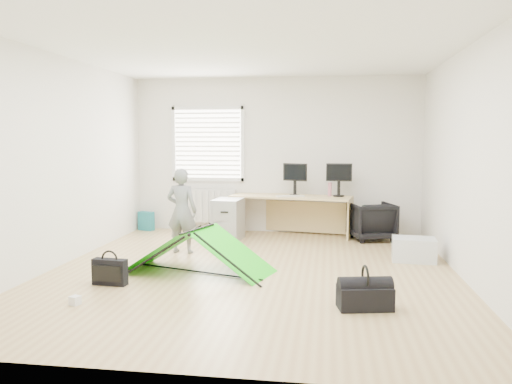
# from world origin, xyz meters

# --- Properties ---
(ground) EXTENTS (5.50, 5.50, 0.00)m
(ground) POSITION_xyz_m (0.00, 0.00, 0.00)
(ground) COLOR tan
(ground) RESTS_ON ground
(back_wall) EXTENTS (5.00, 0.02, 2.70)m
(back_wall) POSITION_xyz_m (0.00, 2.75, 1.35)
(back_wall) COLOR silver
(back_wall) RESTS_ON ground
(window) EXTENTS (1.20, 0.06, 1.20)m
(window) POSITION_xyz_m (-1.20, 2.71, 1.55)
(window) COLOR silver
(window) RESTS_ON back_wall
(radiator) EXTENTS (1.00, 0.12, 0.60)m
(radiator) POSITION_xyz_m (-1.20, 2.67, 0.45)
(radiator) COLOR silver
(radiator) RESTS_ON back_wall
(desk) EXTENTS (2.09, 0.97, 0.69)m
(desk) POSITION_xyz_m (0.30, 2.38, 0.34)
(desk) COLOR tan
(desk) RESTS_ON ground
(filing_cabinet) EXTENTS (0.47, 0.60, 0.67)m
(filing_cabinet) POSITION_xyz_m (-0.68, 1.94, 0.33)
(filing_cabinet) COLOR #A5A8AA
(filing_cabinet) RESTS_ON ground
(monitor_left) EXTENTS (0.42, 0.23, 0.40)m
(monitor_left) POSITION_xyz_m (0.37, 2.36, 0.89)
(monitor_left) COLOR black
(monitor_left) RESTS_ON desk
(monitor_right) EXTENTS (0.42, 0.09, 0.40)m
(monitor_right) POSITION_xyz_m (1.10, 2.39, 0.89)
(monitor_right) COLOR black
(monitor_right) RESTS_ON desk
(keyboard) EXTENTS (0.48, 0.32, 0.02)m
(keyboard) POSITION_xyz_m (0.31, 2.23, 0.70)
(keyboard) COLOR beige
(keyboard) RESTS_ON desk
(thermos) EXTENTS (0.07, 0.07, 0.23)m
(thermos) POSITION_xyz_m (0.95, 2.43, 0.80)
(thermos) COLOR #B66678
(thermos) RESTS_ON desk
(office_chair) EXTENTS (0.81, 0.83, 0.61)m
(office_chair) POSITION_xyz_m (1.63, 2.23, 0.31)
(office_chair) COLOR black
(office_chair) RESTS_ON ground
(person) EXTENTS (0.47, 0.33, 1.22)m
(person) POSITION_xyz_m (-1.15, 0.90, 0.61)
(person) COLOR slate
(person) RESTS_ON ground
(kite) EXTENTS (1.90, 1.24, 0.54)m
(kite) POSITION_xyz_m (-0.64, -0.14, 0.27)
(kite) COLOR #1FDC14
(kite) RESTS_ON ground
(storage_crate) EXTENTS (0.59, 0.44, 0.31)m
(storage_crate) POSITION_xyz_m (2.08, 0.86, 0.16)
(storage_crate) COLOR silver
(storage_crate) RESTS_ON ground
(tote_bag) EXTENTS (0.31, 0.20, 0.34)m
(tote_bag) POSITION_xyz_m (-2.31, 2.53, 0.17)
(tote_bag) COLOR #1C717E
(tote_bag) RESTS_ON ground
(laptop_bag) EXTENTS (0.40, 0.16, 0.30)m
(laptop_bag) POSITION_xyz_m (-1.49, -0.78, 0.15)
(laptop_bag) COLOR black
(laptop_bag) RESTS_ON ground
(white_box) EXTENTS (0.11, 0.11, 0.09)m
(white_box) POSITION_xyz_m (-1.53, -1.48, 0.04)
(white_box) COLOR silver
(white_box) RESTS_ON ground
(duffel_bag) EXTENTS (0.55, 0.36, 0.22)m
(duffel_bag) POSITION_xyz_m (1.29, -1.18, 0.11)
(duffel_bag) COLOR black
(duffel_bag) RESTS_ON ground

